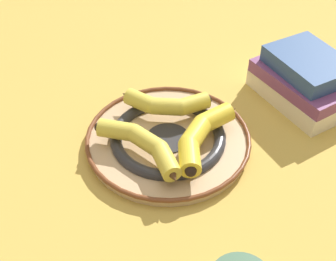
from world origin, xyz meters
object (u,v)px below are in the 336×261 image
object	(u,v)px
banana_c	(201,134)
book_stack	(306,79)
banana_a	(144,144)
banana_b	(165,104)
decorative_bowl	(168,139)

from	to	relation	value
banana_c	book_stack	world-z (taller)	book_stack
banana_a	banana_b	bearing A→B (deg)	-66.45
banana_b	banana_c	xyz separation A→B (m)	(0.11, -0.02, 0.00)
banana_b	book_stack	distance (m)	0.30
book_stack	banana_a	bearing A→B (deg)	88.69
book_stack	banana_c	bearing A→B (deg)	94.98
decorative_bowl	book_stack	size ratio (longest dim) A/B	1.30
decorative_bowl	banana_a	size ratio (longest dim) A/B	1.51
banana_a	banana_c	world-z (taller)	banana_c
banana_c	banana_a	bearing A→B (deg)	-49.50
banana_b	banana_a	bearing A→B (deg)	-103.24
banana_b	banana_c	world-z (taller)	banana_c
decorative_bowl	banana_c	distance (m)	0.07
banana_c	book_stack	size ratio (longest dim) A/B	0.82
banana_a	banana_b	xyz separation A→B (m)	(-0.05, 0.11, -0.00)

